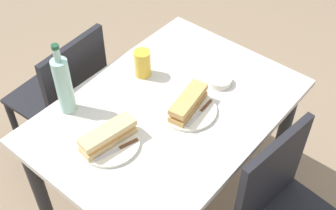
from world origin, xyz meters
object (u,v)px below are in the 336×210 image
(baguette_sandwich_near, at_px, (108,136))
(knife_near, at_px, (120,148))
(dining_table, at_px, (168,127))
(beer_glass, at_px, (142,63))
(plate_far, at_px, (188,110))
(water_bottle, at_px, (64,85))
(plate_near, at_px, (109,143))
(baguette_sandwich_far, at_px, (188,103))
(olive_bowl, at_px, (220,81))
(knife_far, at_px, (201,111))
(chair_near, at_px, (67,96))

(baguette_sandwich_near, distance_m, knife_near, 0.06)
(dining_table, distance_m, beer_glass, 0.30)
(plate_far, distance_m, water_bottle, 0.51)
(plate_near, relative_size, knife_near, 1.36)
(plate_far, height_order, water_bottle, water_bottle)
(baguette_sandwich_far, relative_size, olive_bowl, 2.15)
(baguette_sandwich_far, height_order, water_bottle, water_bottle)
(beer_glass, xyz_separation_m, olive_bowl, (-0.17, 0.30, -0.05))
(knife_near, distance_m, knife_far, 0.37)
(olive_bowl, bearing_deg, knife_far, 13.83)
(chair_near, distance_m, plate_near, 0.62)
(baguette_sandwich_far, xyz_separation_m, water_bottle, (0.31, -0.39, 0.09))
(dining_table, distance_m, knife_near, 0.32)
(baguette_sandwich_near, distance_m, olive_bowl, 0.57)
(chair_near, bearing_deg, dining_table, 98.33)
(chair_near, height_order, baguette_sandwich_far, chair_near)
(chair_near, relative_size, knife_far, 4.78)
(knife_near, bearing_deg, baguette_sandwich_near, -87.68)
(baguette_sandwich_near, height_order, baguette_sandwich_far, same)
(baguette_sandwich_far, bearing_deg, water_bottle, -51.78)
(baguette_sandwich_near, distance_m, plate_far, 0.36)
(knife_near, distance_m, plate_far, 0.34)
(knife_far, height_order, water_bottle, water_bottle)
(baguette_sandwich_near, xyz_separation_m, knife_near, (-0.00, 0.06, -0.03))
(knife_far, bearing_deg, plate_far, -68.71)
(plate_near, relative_size, beer_glass, 1.90)
(plate_near, distance_m, plate_far, 0.36)
(dining_table, height_order, baguette_sandwich_far, baguette_sandwich_far)
(plate_near, xyz_separation_m, baguette_sandwich_far, (-0.33, 0.12, 0.04))
(knife_far, bearing_deg, plate_near, -26.41)
(baguette_sandwich_near, distance_m, beer_glass, 0.43)
(knife_near, distance_m, olive_bowl, 0.56)
(chair_near, distance_m, beer_glass, 0.50)
(plate_far, relative_size, olive_bowl, 2.29)
(knife_near, xyz_separation_m, plate_far, (-0.33, 0.07, -0.01))
(chair_near, xyz_separation_m, plate_near, (0.21, 0.54, 0.23))
(knife_near, xyz_separation_m, olive_bowl, (-0.56, 0.07, -0.00))
(dining_table, height_order, olive_bowl, olive_bowl)
(dining_table, distance_m, chair_near, 0.61)
(baguette_sandwich_near, relative_size, beer_glass, 1.88)
(water_bottle, distance_m, beer_glass, 0.38)
(chair_near, xyz_separation_m, olive_bowl, (-0.35, 0.66, 0.24))
(chair_near, height_order, water_bottle, water_bottle)
(dining_table, height_order, baguette_sandwich_near, baguette_sandwich_near)
(dining_table, relative_size, plate_far, 4.64)
(water_bottle, bearing_deg, knife_far, 126.52)
(knife_near, bearing_deg, knife_far, 161.24)
(baguette_sandwich_far, bearing_deg, plate_far, 0.00)
(plate_far, bearing_deg, chair_near, -79.20)
(baguette_sandwich_far, relative_size, knife_far, 1.24)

